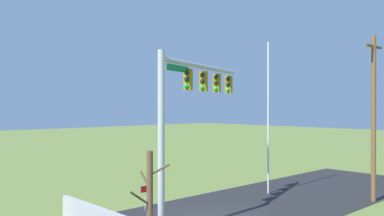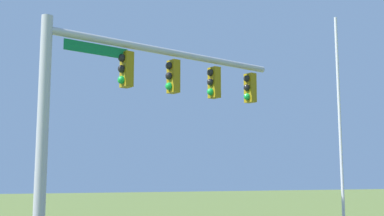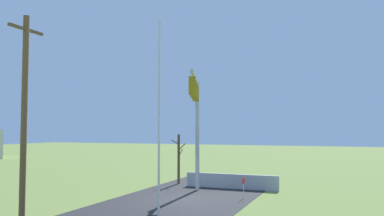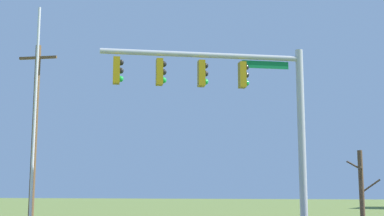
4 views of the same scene
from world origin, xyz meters
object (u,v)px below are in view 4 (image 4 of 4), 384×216
at_px(utility_pole, 34,135).
at_px(flagpole, 34,126).
at_px(signal_mast, 239,101).
at_px(bare_tree, 362,196).

bearing_deg(utility_pole, flagpole, -63.87).
xyz_separation_m(signal_mast, utility_pole, (-9.98, 4.05, -0.70)).
bearing_deg(signal_mast, flagpole, -171.44).
bearing_deg(signal_mast, bare_tree, 34.52).
bearing_deg(utility_pole, bare_tree, -3.31).
xyz_separation_m(utility_pole, bare_tree, (14.64, -0.85, -2.76)).
distance_m(flagpole, utility_pole, 5.76).
bearing_deg(flagpole, bare_tree, 19.66).
distance_m(utility_pole, bare_tree, 14.92).
bearing_deg(flagpole, signal_mast, 8.56).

